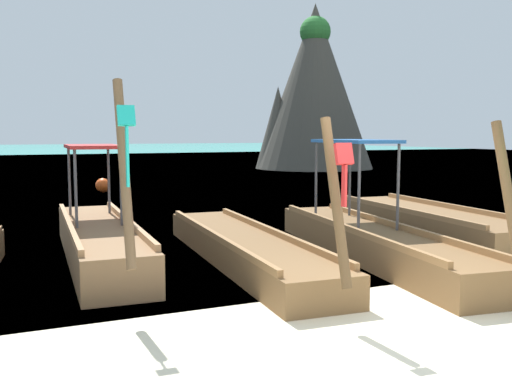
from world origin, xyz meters
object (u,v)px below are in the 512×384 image
Objects in this scene: longtail_boat_green_ribbon at (373,240)px; mooring_buoy_near at (103,185)px; longtail_boat_red_ribbon at (245,248)px; longtail_boat_pink_ribbon at (429,223)px; karst_rock at (312,89)px; longtail_boat_turquoise_ribbon at (99,239)px.

longtail_boat_green_ribbon is 12.80× the size of mooring_buoy_near.
longtail_boat_red_ribbon is 1.14× the size of longtail_boat_pink_ribbon.
karst_rock reaches higher than longtail_boat_red_ribbon.
longtail_boat_turquoise_ribbon reaches higher than longtail_boat_pink_ribbon.
karst_rock is (9.84, 22.46, 4.68)m from longtail_boat_pink_ribbon.
mooring_buoy_near is (1.90, 11.74, -0.10)m from longtail_boat_turquoise_ribbon.
longtail_boat_pink_ribbon reaches higher than longtail_boat_red_ribbon.
longtail_boat_red_ribbon is 0.66× the size of karst_rock.
longtail_boat_green_ribbon is 13.77m from mooring_buoy_near.
longtail_boat_pink_ribbon is at bearing 28.26° from longtail_boat_green_ribbon.
karst_rock is at bearing 58.23° from longtail_boat_red_ribbon.
longtail_boat_red_ribbon reaches higher than longtail_boat_green_ribbon.
longtail_boat_pink_ribbon is 0.57× the size of karst_rock.
longtail_boat_turquoise_ribbon is at bearing 151.84° from longtail_boat_red_ribbon.
longtail_boat_turquoise_ribbon is 11.89m from mooring_buoy_near.
longtail_boat_turquoise_ribbon reaches higher than longtail_boat_red_ribbon.
longtail_boat_red_ribbon is 2.26m from longtail_boat_green_ribbon.
longtail_boat_green_ribbon is (2.17, -0.62, 0.09)m from longtail_boat_red_ribbon.
karst_rock reaches higher than longtail_boat_pink_ribbon.
longtail_boat_pink_ribbon reaches higher than mooring_buoy_near.
longtail_boat_pink_ribbon is at bearing -68.88° from mooring_buoy_near.
longtail_boat_green_ribbon is 27.00m from karst_rock.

